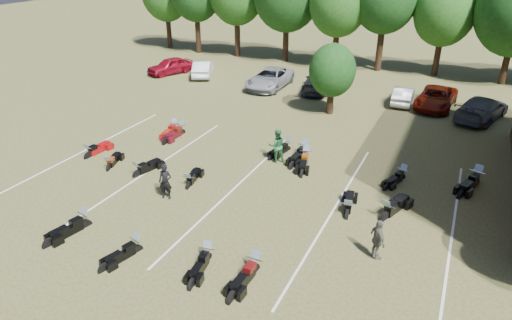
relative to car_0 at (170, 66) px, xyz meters
The scene contains 32 objects.
ground 27.17m from the car_0, 46.95° to the right, with size 160.00×160.00×0.00m, color brown.
car_0 is the anchor object (origin of this frame).
car_1 3.24m from the car_0, ahead, with size 1.53×4.37×1.44m, color silver.
car_2 10.13m from the car_0, ahead, with size 2.62×5.67×1.58m, color gray.
car_3 14.02m from the car_0, ahead, with size 2.05×5.03×1.46m, color black.
car_4 13.91m from the car_0, ahead, with size 1.58×3.94×1.34m, color navy.
car_5 20.88m from the car_0, ahead, with size 1.36×3.89×1.28m, color beige.
car_6 23.17m from the car_0, ahead, with size 2.42×5.24×1.46m, color #601005.
car_7 26.26m from the car_0, ahead, with size 2.21×5.45×1.58m, color #3B3C40.
person_black 23.19m from the car_0, 55.67° to the right, with size 0.63×0.42×1.74m, color black.
person_green 20.91m from the car_0, 39.17° to the right, with size 0.91×0.71×1.88m, color #256335.
person_grey 30.15m from the car_0, 40.34° to the right, with size 0.97×0.41×1.66m, color #545048.
motorcycle_1 25.37m from the car_0, 63.38° to the right, with size 0.73×2.28×1.27m, color black, non-canonical shape.
motorcycle_3 27.28m from the car_0, 57.99° to the right, with size 0.64×2.01×1.12m, color black, non-canonical shape.
motorcycle_4 28.30m from the car_0, 52.42° to the right, with size 0.66×2.07×1.15m, color black, non-canonical shape.
motorcycle_5 29.39m from the car_0, 49.31° to the right, with size 0.71×2.24×1.25m, color black, non-canonical shape.
motorcycle_7 18.44m from the car_0, 69.54° to the right, with size 0.71×2.23×1.24m, color maroon, non-canonical shape.
motorcycle_8 19.87m from the car_0, 64.63° to the right, with size 0.64×2.00×1.11m, color black, non-canonical shape.
motorcycle_9 20.70m from the car_0, 59.91° to the right, with size 0.69×2.17×1.21m, color black, non-canonical shape.
motorcycle_10 22.31m from the car_0, 52.95° to the right, with size 0.64×2.00×1.11m, color black, non-canonical shape.
motorcycle_12 28.20m from the car_0, 36.06° to the right, with size 0.80×2.52×1.40m, color black, non-canonical shape.
motorcycle_13 27.26m from the car_0, 38.84° to the right, with size 0.71×2.24×1.25m, color black, non-canonical shape.
motorcycle_14 15.25m from the car_0, 52.68° to the right, with size 0.73×2.31×1.29m, color #430911, non-canonical shape.
motorcycle_15 14.71m from the car_0, 54.30° to the right, with size 0.70×2.18×1.22m, color #9F1C0B, non-canonical shape.
motorcycle_16 19.97m from the car_0, 35.68° to the right, with size 0.66×2.06×1.15m, color black, non-canonical shape.
motorcycle_17 21.74m from the car_0, 35.44° to the right, with size 0.74×2.34×1.30m, color black, non-canonical shape.
motorcycle_18 21.00m from the car_0, 34.42° to the right, with size 0.77×2.41×1.34m, color black, non-canonical shape.
motorcycle_19 26.04m from the car_0, 28.67° to the right, with size 0.65×2.04×1.14m, color black, non-canonical shape.
motorcycle_20 28.63m from the car_0, 23.50° to the right, with size 0.80×2.52×1.40m, color black, non-canonical shape.
tree_line 20.56m from the car_0, 27.55° to the left, with size 56.00×6.00×9.79m.
young_tree_midfield 17.27m from the car_0, 14.73° to the right, with size 3.20×3.20×4.70m.
parking_lines 22.93m from the car_0, 47.31° to the right, with size 20.10×14.00×0.01m.
Camera 1 is at (6.34, -14.46, 10.87)m, focal length 32.00 mm.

